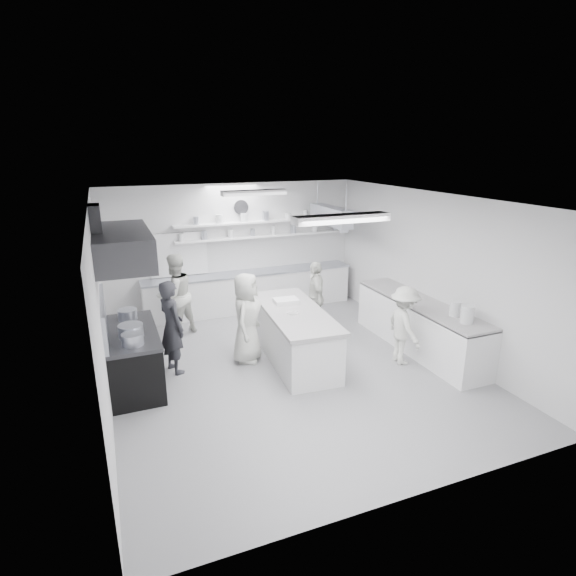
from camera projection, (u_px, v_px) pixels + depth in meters
name	position (u px, v px, depth m)	size (l,w,h in m)	color
floor	(288.00, 368.00, 8.33)	(6.00, 7.00, 0.02)	gray
ceiling	(289.00, 198.00, 7.43)	(6.00, 7.00, 0.02)	white
wall_back	(233.00, 248.00, 10.98)	(6.00, 0.04, 3.00)	silver
wall_front	(415.00, 380.00, 4.78)	(6.00, 0.04, 3.00)	silver
wall_left	(100.00, 310.00, 6.81)	(0.04, 7.00, 3.00)	silver
wall_right	(432.00, 271.00, 8.95)	(0.04, 7.00, 3.00)	silver
stove	(133.00, 359.00, 7.62)	(0.80, 1.80, 0.90)	black
exhaust_hood	(121.00, 246.00, 7.06)	(0.85, 2.00, 0.50)	#333336
back_counter	(250.00, 291.00, 11.13)	(5.00, 0.60, 0.92)	white
shelf_lower	(263.00, 236.00, 11.04)	(4.20, 0.26, 0.04)	white
shelf_upper	(263.00, 221.00, 10.94)	(4.20, 0.26, 0.04)	white
pass_through_window	(178.00, 254.00, 10.52)	(1.30, 0.04, 1.00)	black
wall_clock	(241.00, 207.00, 10.74)	(0.32, 0.32, 0.05)	white
right_counter	(419.00, 326.00, 8.95)	(0.74, 3.30, 0.94)	white
pot_rack	(331.00, 216.00, 10.48)	(0.30, 1.60, 0.40)	#ACB0BC
light_fixture_front	(342.00, 218.00, 5.86)	(1.30, 0.25, 0.10)	white
light_fixture_rear	(254.00, 193.00, 9.05)	(1.30, 0.25, 0.10)	white
prep_island	(295.00, 336.00, 8.52)	(0.93, 2.49, 0.92)	white
stove_pot	(131.00, 332.00, 7.21)	(0.38, 0.38, 0.25)	#ACB0BC
cook_stove	(172.00, 327.00, 7.96)	(0.61, 0.40, 1.67)	#2B2B30
cook_back	(175.00, 295.00, 9.53)	(0.84, 0.66, 1.74)	silver
cook_island_left	(247.00, 318.00, 8.37)	(0.82, 0.53, 1.67)	silver
cook_island_right	(315.00, 297.00, 9.75)	(0.90, 0.37, 1.53)	silver
cook_right	(404.00, 325.00, 8.31)	(0.94, 0.54, 1.45)	silver
bowl_island_a	(287.00, 303.00, 8.83)	(0.24, 0.24, 0.06)	#ACB0BC
bowl_island_b	(293.00, 314.00, 8.22)	(0.22, 0.22, 0.07)	white
bowl_right	(459.00, 318.00, 8.01)	(0.22, 0.22, 0.05)	white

